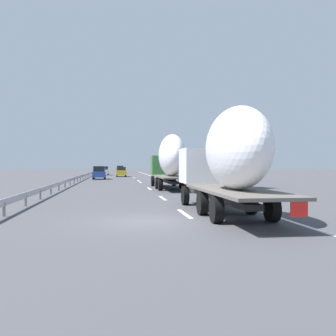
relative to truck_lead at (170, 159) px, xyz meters
The scene contains 20 objects.
ground_plane 20.85m from the truck_lead, 10.03° to the left, with size 260.00×260.00×0.00m, color #424247.
lane_stripe_0 17.93m from the truck_lead, behind, with size 3.20×0.20×0.01m, color white.
lane_stripe_1 9.97m from the truck_lead, 169.20° to the left, with size 3.20×0.20×0.01m, color white.
lane_stripe_2 3.31m from the truck_lead, 66.43° to the left, with size 3.20×0.20×0.01m, color white.
lane_stripe_3 14.06m from the truck_lead, ahead, with size 3.20×0.20×0.01m, color white.
lane_stripe_4 18.35m from the truck_lead, ahead, with size 3.20×0.20×0.01m, color white.
lane_stripe_5 30.20m from the truck_lead, ahead, with size 3.20×0.20×0.01m, color white.
edge_line_right 25.57m from the truck_lead, ahead, with size 110.00×0.20×0.01m, color white.
truck_lead is the anchor object (origin of this frame).
truck_trailing 18.35m from the truck_lead, behind, with size 12.12×2.55×4.56m.
car_black_suv 69.53m from the truck_lead, ahead, with size 4.60×1.80×1.87m.
car_yellow_coupe 36.57m from the truck_lead, ahead, with size 4.62×1.78×1.77m.
car_blue_sedan 25.56m from the truck_lead, 16.60° to the left, with size 4.52×1.85×1.96m.
car_white_van 47.56m from the truck_lead, ahead, with size 4.37×1.88×1.83m.
road_sign 15.22m from the truck_lead, 11.76° to the right, with size 0.10×0.90×3.11m.
tree_0 6.24m from the truck_lead, 76.35° to the right, with size 3.41×3.41×6.83m.
tree_1 66.90m from the truck_lead, ahead, with size 3.37×3.37×7.18m.
tree_2 6.47m from the truck_lead, 90.82° to the right, with size 3.62×3.62×7.07m.
tree_3 42.74m from the truck_lead, ahead, with size 2.52×2.52×6.02m.
guardrail_median 25.34m from the truck_lead, 22.34° to the left, with size 94.00×0.10×0.76m.
Camera 1 is at (-15.35, 1.28, 2.22)m, focal length 41.92 mm.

